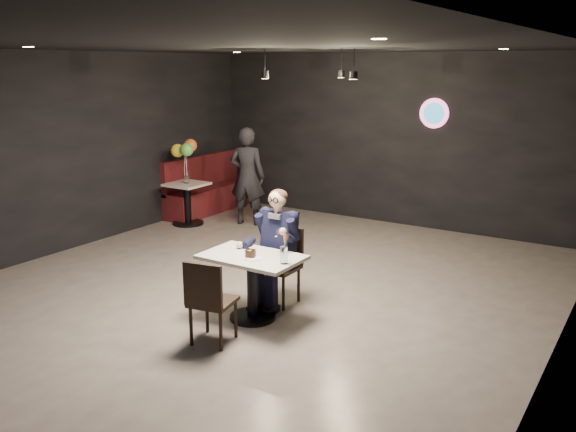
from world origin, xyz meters
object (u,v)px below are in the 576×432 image
Objects in this scene: side_table at (187,202)px; balloon_vase at (186,179)px; chair_far at (279,267)px; booth_bench at (210,184)px; seated_man at (279,246)px; passerby at (247,176)px; sundae_glass at (284,255)px; main_table at (252,287)px; chair_near at (213,300)px.

balloon_vase is (0.00, 0.00, 0.42)m from side_table.
side_table is 5.75× the size of balloon_vase.
balloon_vase is (-3.42, 2.24, 0.36)m from chair_far.
booth_bench is 2.71× the size of side_table.
seated_man is 0.83× the size of passerby.
sundae_glass is 4.80m from balloon_vase.
chair_far is 4.09m from side_table.
seated_man reaches higher than chair_far.
balloon_vase is 1.08m from passerby.
side_table is 0.46× the size of passerby.
booth_bench is at bearing -36.72° from passerby.
sundae_glass is at bearing -36.20° from balloon_vase.
chair_far reaches higher than main_table.
booth_bench is 1.05m from side_table.
chair_far is at bearing 78.85° from chair_near.
chair_far is 0.83m from sundae_glass.
main_table is 0.63× the size of passerby.
main_table is at bearing -90.00° from seated_man.
booth_bench reaches higher than side_table.
seated_man is 1.81× the size of side_table.
booth_bench is at bearing 138.95° from seated_man.
main_table is 0.56m from chair_far.
balloon_vase is at bearing 15.04° from passerby.
seated_man is (0.00, -0.00, 0.26)m from chair_far.
chair_near reaches higher than main_table.
booth_bench reaches higher than main_table.
seated_man is 4.94m from booth_bench.
chair_near is 1.15× the size of side_table.
passerby is (1.21, -0.42, 0.33)m from booth_bench.
chair_near reaches higher than balloon_vase.
sundae_glass is 4.82m from side_table.
side_table is at bearing 146.78° from seated_man.
chair_far is at bearing 114.02° from passerby.
main_table is at bearing 78.85° from chair_near.
booth_bench is 1.32m from passerby.
seated_man reaches higher than sundae_glass.
sundae_glass is at bearing 113.27° from passerby.
sundae_glass is 4.52m from passerby.
passerby reaches higher than booth_bench.
balloon_vase is (-3.42, 3.48, 0.36)m from chair_near.
chair_far is 1.15× the size of side_table.
passerby reaches higher than sundae_glass.
passerby is (-2.52, 3.38, 0.50)m from main_table.
passerby is at bearing 130.94° from sundae_glass.
chair_near is 4.90m from balloon_vase.
seated_man reaches higher than chair_near.
seated_man is at bearing 127.13° from sundae_glass.
booth_bench reaches higher than chair_near.
passerby is (-2.52, 2.83, 0.41)m from chair_far.
passerby is (0.91, 0.58, 0.47)m from side_table.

